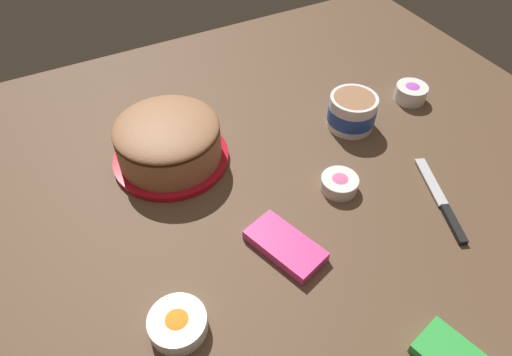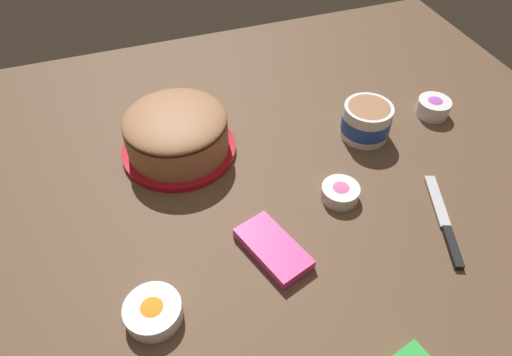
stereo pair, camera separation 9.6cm
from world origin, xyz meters
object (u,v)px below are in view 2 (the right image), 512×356
at_px(frosting_tub, 366,121).
at_px(spreading_knife, 446,227).
at_px(sprinkle_bowl_orange, 153,311).
at_px(sprinkle_bowl_rainbow, 433,106).
at_px(frosted_cake, 177,134).
at_px(sprinkle_bowl_pink, 340,192).
at_px(candy_box_upper, 273,249).

bearing_deg(frosting_tub, spreading_knife, 2.90).
xyz_separation_m(frosting_tub, sprinkle_bowl_orange, (0.31, -0.57, -0.03)).
bearing_deg(sprinkle_bowl_rainbow, sprinkle_bowl_orange, -67.36).
distance_m(frosted_cake, sprinkle_bowl_rainbow, 0.64).
distance_m(frosting_tub, sprinkle_bowl_orange, 0.64).
relative_size(spreading_knife, sprinkle_bowl_pink, 2.84).
xyz_separation_m(sprinkle_bowl_rainbow, candy_box_upper, (0.26, -0.53, -0.01)).
height_order(frosting_tub, candy_box_upper, frosting_tub).
height_order(frosted_cake, candy_box_upper, frosted_cake).
bearing_deg(frosted_cake, frosting_tub, 78.80).
xyz_separation_m(spreading_knife, sprinkle_bowl_rainbow, (-0.32, 0.19, 0.02)).
relative_size(frosted_cake, candy_box_upper, 1.72).
height_order(spreading_knife, sprinkle_bowl_pink, sprinkle_bowl_pink).
relative_size(frosting_tub, sprinkle_bowl_rainbow, 1.43).
distance_m(frosting_tub, spreading_knife, 0.31).
relative_size(sprinkle_bowl_pink, candy_box_upper, 0.53).
bearing_deg(sprinkle_bowl_orange, frosting_tub, 118.36).
bearing_deg(sprinkle_bowl_rainbow, candy_box_upper, -63.57).
xyz_separation_m(frosting_tub, sprinkle_bowl_pink, (0.16, -0.15, -0.03)).
distance_m(sprinkle_bowl_pink, candy_box_upper, 0.20).
bearing_deg(spreading_knife, frosted_cake, -131.33).
bearing_deg(sprinkle_bowl_orange, candy_box_upper, 103.42).
bearing_deg(sprinkle_bowl_pink, sprinkle_bowl_orange, -71.42).
xyz_separation_m(frosting_tub, spreading_knife, (0.31, 0.02, -0.04)).
relative_size(frosted_cake, spreading_knife, 1.15).
height_order(sprinkle_bowl_orange, candy_box_upper, sprinkle_bowl_orange).
height_order(frosted_cake, sprinkle_bowl_orange, frosted_cake).
bearing_deg(spreading_knife, sprinkle_bowl_orange, -90.41).
xyz_separation_m(frosted_cake, sprinkle_bowl_pink, (0.25, 0.29, -0.04)).
xyz_separation_m(frosted_cake, spreading_knife, (0.40, 0.45, -0.05)).
relative_size(frosting_tub, spreading_knife, 0.51).
distance_m(frosting_tub, sprinkle_bowl_rainbow, 0.20).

